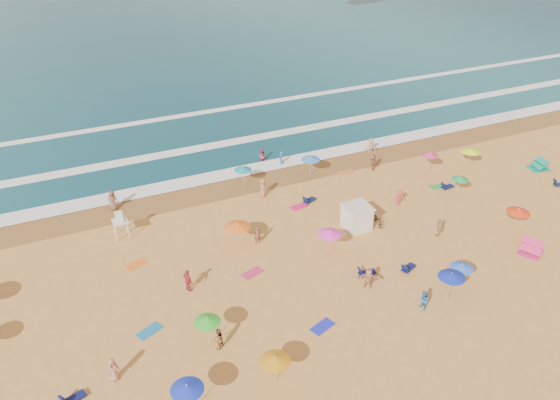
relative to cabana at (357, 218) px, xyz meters
name	(u,v)px	position (x,y,z in m)	size (l,w,h in m)	color
ground	(289,257)	(-6.93, -1.44, -1.00)	(220.00, 220.00, 0.00)	gold
ocean	(108,28)	(-6.93, 82.56, -1.00)	(220.00, 140.00, 0.18)	#0C4756
wet_sand	(234,186)	(-6.93, 11.06, -0.99)	(220.00, 220.00, 0.00)	olive
surf_foam	(205,150)	(-6.93, 19.88, -0.90)	(200.00, 18.70, 0.05)	white
cabana	(357,218)	(0.00, 0.00, 0.00)	(2.00, 2.00, 2.00)	silver
cabana_roof	(358,207)	(0.00, 0.00, 1.06)	(2.20, 2.20, 0.12)	silver
bicycle	(377,219)	(1.90, -0.30, -0.51)	(0.65, 1.88, 0.99)	black
lifeguard_stand	(121,226)	(-18.27, 6.84, 0.05)	(1.20, 1.20, 2.10)	white
beach_umbrellas	(301,242)	(-6.56, -2.69, 1.09)	(50.80, 30.33, 0.82)	#139B90
loungers	(373,264)	(-1.60, -5.06, -0.83)	(51.68, 19.88, 0.34)	#101953
towels	(309,270)	(-6.34, -3.56, -0.98)	(38.20, 25.18, 0.03)	#B0163A
popup_tents	(537,199)	(16.73, -3.59, -0.40)	(14.41, 12.59, 1.20)	#D72F70
beachgoers	(295,212)	(-4.11, 3.31, -0.21)	(42.09, 26.38, 2.15)	#BC2F37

